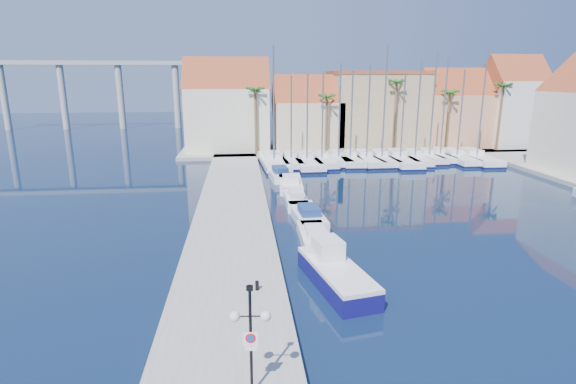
# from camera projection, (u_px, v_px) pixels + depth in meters

# --- Properties ---
(ground) EXTENTS (260.00, 260.00, 0.00)m
(ground) POSITION_uv_depth(u_px,v_px,m) (397.00, 292.00, 24.04)
(ground) COLOR black
(ground) RESTS_ON ground
(quay_west) EXTENTS (6.00, 77.00, 0.50)m
(quay_west) POSITION_uv_depth(u_px,v_px,m) (232.00, 217.00, 36.06)
(quay_west) COLOR gray
(quay_west) RESTS_ON ground
(shore_north) EXTENTS (54.00, 16.00, 0.50)m
(shore_north) POSITION_uv_depth(u_px,v_px,m) (356.00, 148.00, 71.22)
(shore_north) COLOR gray
(shore_north) RESTS_ON ground
(lamp_post) EXTENTS (1.39, 0.46, 4.11)m
(lamp_post) POSITION_uv_depth(u_px,v_px,m) (250.00, 324.00, 14.95)
(lamp_post) COLOR black
(lamp_post) RESTS_ON quay_west
(bollard) EXTENTS (0.20, 0.20, 0.49)m
(bollard) POSITION_uv_depth(u_px,v_px,m) (257.00, 286.00, 23.13)
(bollard) COLOR black
(bollard) RESTS_ON quay_west
(fishing_boat) EXTENTS (3.48, 6.93, 2.32)m
(fishing_boat) POSITION_uv_depth(u_px,v_px,m) (335.00, 272.00, 24.64)
(fishing_boat) COLOR #120F57
(fishing_boat) RESTS_ON ground
(motorboat_west_0) EXTENTS (1.99, 5.86, 1.40)m
(motorboat_west_0) POSITION_uv_depth(u_px,v_px,m) (315.00, 238.00, 30.70)
(motorboat_west_0) COLOR white
(motorboat_west_0) RESTS_ON ground
(motorboat_west_1) EXTENTS (2.46, 6.61, 1.40)m
(motorboat_west_1) POSITION_uv_depth(u_px,v_px,m) (307.00, 215.00, 35.70)
(motorboat_west_1) COLOR white
(motorboat_west_1) RESTS_ON ground
(motorboat_west_2) EXTENTS (1.97, 5.79, 1.40)m
(motorboat_west_2) POSITION_uv_depth(u_px,v_px,m) (296.00, 199.00, 40.39)
(motorboat_west_2) COLOR white
(motorboat_west_2) RESTS_ON ground
(motorboat_west_3) EXTENTS (2.77, 7.30, 1.40)m
(motorboat_west_3) POSITION_uv_depth(u_px,v_px,m) (290.00, 183.00, 46.40)
(motorboat_west_3) COLOR white
(motorboat_west_3) RESTS_ON ground
(motorboat_west_4) EXTENTS (2.77, 7.05, 1.40)m
(motorboat_west_4) POSITION_uv_depth(u_px,v_px,m) (279.00, 173.00, 50.99)
(motorboat_west_4) COLOR white
(motorboat_west_4) RESTS_ON ground
(sailboat_0) EXTENTS (3.77, 12.04, 14.80)m
(sailboat_0) POSITION_uv_depth(u_px,v_px,m) (273.00, 161.00, 57.76)
(sailboat_0) COLOR white
(sailboat_0) RESTS_ON ground
(sailboat_1) EXTENTS (2.58, 9.16, 11.32)m
(sailboat_1) POSITION_uv_depth(u_px,v_px,m) (291.00, 160.00, 58.42)
(sailboat_1) COLOR white
(sailboat_1) RESTS_ON ground
(sailboat_2) EXTENTS (3.36, 11.84, 11.47)m
(sailboat_2) POSITION_uv_depth(u_px,v_px,m) (306.00, 161.00, 58.25)
(sailboat_2) COLOR white
(sailboat_2) RESTS_ON ground
(sailboat_3) EXTENTS (3.15, 10.00, 11.74)m
(sailboat_3) POSITION_uv_depth(u_px,v_px,m) (321.00, 160.00, 58.88)
(sailboat_3) COLOR white
(sailboat_3) RESTS_ON ground
(sailboat_4) EXTENTS (2.85, 8.71, 12.77)m
(sailboat_4) POSITION_uv_depth(u_px,v_px,m) (337.00, 159.00, 59.42)
(sailboat_4) COLOR white
(sailboat_4) RESTS_ON ground
(sailboat_5) EXTENTS (3.19, 10.01, 11.87)m
(sailboat_5) POSITION_uv_depth(u_px,v_px,m) (349.00, 159.00, 59.55)
(sailboat_5) COLOR white
(sailboat_5) RESTS_ON ground
(sailboat_6) EXTENTS (3.29, 10.06, 12.59)m
(sailboat_6) POSITION_uv_depth(u_px,v_px,m) (365.00, 159.00, 59.51)
(sailboat_6) COLOR white
(sailboat_6) RESTS_ON ground
(sailboat_7) EXTENTS (3.09, 9.83, 15.00)m
(sailboat_7) POSITION_uv_depth(u_px,v_px,m) (380.00, 158.00, 59.66)
(sailboat_7) COLOR white
(sailboat_7) RESTS_ON ground
(sailboat_8) EXTENTS (3.44, 11.87, 11.31)m
(sailboat_8) POSITION_uv_depth(u_px,v_px,m) (399.00, 159.00, 59.73)
(sailboat_8) COLOR white
(sailboat_8) RESTS_ON ground
(sailboat_9) EXTENTS (2.89, 9.37, 13.09)m
(sailboat_9) POSITION_uv_depth(u_px,v_px,m) (413.00, 158.00, 59.94)
(sailboat_9) COLOR white
(sailboat_9) RESTS_ON ground
(sailboat_10) EXTENTS (2.58, 8.32, 14.12)m
(sailboat_10) POSITION_uv_depth(u_px,v_px,m) (427.00, 156.00, 60.93)
(sailboat_10) COLOR white
(sailboat_10) RESTS_ON ground
(sailboat_11) EXTENTS (2.43, 8.14, 13.53)m
(sailboat_11) POSITION_uv_depth(u_px,v_px,m) (439.00, 156.00, 61.57)
(sailboat_11) COLOR white
(sailboat_11) RESTS_ON ground
(sailboat_12) EXTENTS (2.86, 10.07, 12.06)m
(sailboat_12) POSITION_uv_depth(u_px,v_px,m) (455.00, 157.00, 60.74)
(sailboat_12) COLOR white
(sailboat_12) RESTS_ON ground
(sailboat_13) EXTENTS (3.24, 11.08, 14.42)m
(sailboat_13) POSITION_uv_depth(u_px,v_px,m) (474.00, 157.00, 60.65)
(sailboat_13) COLOR white
(sailboat_13) RESTS_ON ground
(building_0) EXTENTS (12.30, 9.00, 13.50)m
(building_0) POSITION_uv_depth(u_px,v_px,m) (227.00, 109.00, 66.65)
(building_0) COLOR beige
(building_0) RESTS_ON shore_north
(building_1) EXTENTS (10.30, 8.00, 11.00)m
(building_1) POSITION_uv_depth(u_px,v_px,m) (307.00, 116.00, 68.18)
(building_1) COLOR #C9B18D
(building_1) RESTS_ON shore_north
(building_2) EXTENTS (14.20, 10.20, 11.50)m
(building_2) POSITION_uv_depth(u_px,v_px,m) (376.00, 109.00, 70.02)
(building_2) COLOR tan
(building_2) RESTS_ON shore_north
(building_3) EXTENTS (10.30, 8.00, 12.00)m
(building_3) POSITION_uv_depth(u_px,v_px,m) (452.00, 111.00, 70.38)
(building_3) COLOR tan
(building_3) RESTS_ON shore_north
(building_4) EXTENTS (8.30, 8.00, 14.00)m
(building_4) POSITION_uv_depth(u_px,v_px,m) (511.00, 104.00, 70.06)
(building_4) COLOR white
(building_4) RESTS_ON shore_north
(palm_0) EXTENTS (2.60, 2.60, 10.15)m
(palm_0) POSITION_uv_depth(u_px,v_px,m) (255.00, 92.00, 61.60)
(palm_0) COLOR brown
(palm_0) RESTS_ON shore_north
(palm_1) EXTENTS (2.60, 2.60, 9.15)m
(palm_1) POSITION_uv_depth(u_px,v_px,m) (327.00, 99.00, 62.86)
(palm_1) COLOR brown
(palm_1) RESTS_ON shore_north
(palm_2) EXTENTS (2.60, 2.60, 11.15)m
(palm_2) POSITION_uv_depth(u_px,v_px,m) (397.00, 85.00, 63.41)
(palm_2) COLOR brown
(palm_2) RESTS_ON shore_north
(palm_3) EXTENTS (2.60, 2.60, 9.65)m
(palm_3) POSITION_uv_depth(u_px,v_px,m) (450.00, 95.00, 64.57)
(palm_3) COLOR brown
(palm_3) RESTS_ON shore_north
(palm_4) EXTENTS (2.60, 2.60, 10.65)m
(palm_4) POSITION_uv_depth(u_px,v_px,m) (503.00, 88.00, 65.15)
(palm_4) COLOR brown
(palm_4) RESTS_ON shore_north
(viaduct) EXTENTS (48.00, 2.20, 14.45)m
(viaduct) POSITION_uv_depth(u_px,v_px,m) (95.00, 81.00, 96.46)
(viaduct) COLOR #9E9E99
(viaduct) RESTS_ON ground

